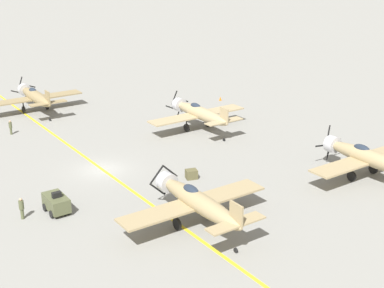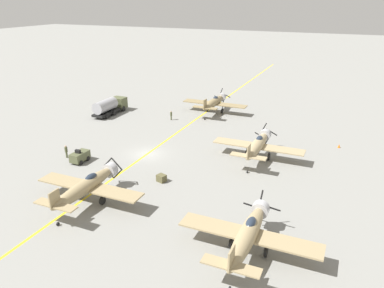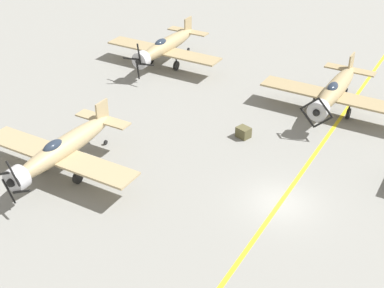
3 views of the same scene
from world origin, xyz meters
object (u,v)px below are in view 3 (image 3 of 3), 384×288
(supply_crate_by_tanker, at_px, (243,132))
(airplane_mid_right, at_px, (61,149))
(airplane_near_center, at_px, (334,91))
(airplane_near_right, at_px, (165,47))

(supply_crate_by_tanker, bearing_deg, airplane_mid_right, 51.58)
(airplane_mid_right, relative_size, airplane_near_center, 1.00)
(airplane_near_right, bearing_deg, supply_crate_by_tanker, 127.48)
(airplane_near_right, height_order, supply_crate_by_tanker, airplane_near_right)
(supply_crate_by_tanker, bearing_deg, airplane_near_right, -34.76)
(airplane_mid_right, bearing_deg, supply_crate_by_tanker, -143.68)
(airplane_near_center, height_order, supply_crate_by_tanker, airplane_near_center)
(airplane_near_center, bearing_deg, airplane_near_right, -5.90)
(airplane_near_right, xyz_separation_m, airplane_mid_right, (-4.24, 19.65, 0.00))
(airplane_near_right, bearing_deg, airplane_near_center, 157.36)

